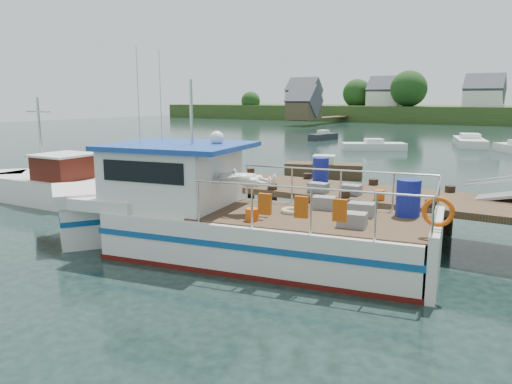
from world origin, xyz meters
The scene contains 7 objects.
ground_plane centered at (0.00, 0.00, 0.00)m, with size 160.00×160.00×0.00m, color black.
lobster_boat centered at (-0.58, -4.13, 1.04)m, with size 12.05×5.16×5.74m.
work_boat centered at (-10.87, -2.08, 0.69)m, with size 8.27×2.75×4.35m.
moored_rowboat centered at (-3.82, 10.15, 0.45)m, with size 4.44×2.70×1.22m.
moored_a centered at (-6.32, 25.83, 0.36)m, with size 5.39×4.25×0.96m.
moored_d centered at (-0.05, 33.85, 0.43)m, with size 4.06×7.17×1.16m.
moored_e centered at (-14.27, 33.16, 0.38)m, with size 1.91×3.92×1.04m.
Camera 1 is at (7.48, -15.11, 4.33)m, focal length 35.00 mm.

